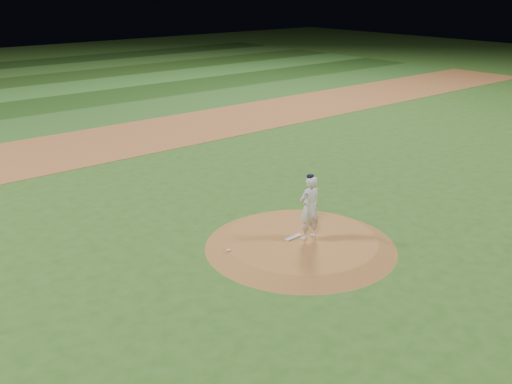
{
  "coord_description": "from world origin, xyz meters",
  "views": [
    {
      "loc": [
        -10.48,
        -10.6,
        7.17
      ],
      "look_at": [
        0.0,
        2.0,
        1.1
      ],
      "focal_mm": 40.0,
      "sensor_mm": 36.0,
      "label": 1
    }
  ],
  "objects_px": {
    "pitchers_mound": "(300,242)",
    "pitching_rubber": "(293,237)",
    "pitcher_on_mound": "(309,207)",
    "rosin_bag": "(228,250)"
  },
  "relations": [
    {
      "from": "rosin_bag",
      "to": "pitcher_on_mound",
      "type": "relative_size",
      "value": 0.05
    },
    {
      "from": "rosin_bag",
      "to": "pitching_rubber",
      "type": "bearing_deg",
      "value": -14.38
    },
    {
      "from": "pitcher_on_mound",
      "to": "pitchers_mound",
      "type": "bearing_deg",
      "value": 140.8
    },
    {
      "from": "pitching_rubber",
      "to": "pitcher_on_mound",
      "type": "height_order",
      "value": "pitcher_on_mound"
    },
    {
      "from": "rosin_bag",
      "to": "pitcher_on_mound",
      "type": "bearing_deg",
      "value": -19.62
    },
    {
      "from": "pitchers_mound",
      "to": "pitching_rubber",
      "type": "xyz_separation_m",
      "value": [
        -0.13,
        0.16,
        0.14
      ]
    },
    {
      "from": "rosin_bag",
      "to": "pitcher_on_mound",
      "type": "distance_m",
      "value": 2.58
    },
    {
      "from": "pitchers_mound",
      "to": "pitching_rubber",
      "type": "height_order",
      "value": "pitching_rubber"
    },
    {
      "from": "pitchers_mound",
      "to": "pitcher_on_mound",
      "type": "distance_m",
      "value": 1.1
    },
    {
      "from": "pitchers_mound",
      "to": "pitcher_on_mound",
      "type": "xyz_separation_m",
      "value": [
        0.17,
        -0.14,
        1.08
      ]
    }
  ]
}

